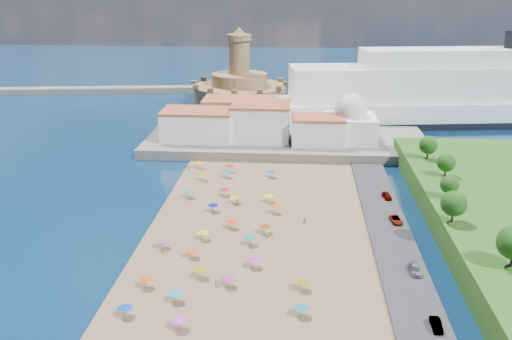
{
  "coord_description": "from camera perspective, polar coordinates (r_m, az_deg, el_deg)",
  "views": [
    {
      "loc": [
        14.21,
        -104.74,
        52.09
      ],
      "look_at": [
        4.0,
        25.0,
        8.0
      ],
      "focal_mm": 40.0,
      "sensor_mm": 36.0,
      "label": 1
    }
  ],
  "objects": [
    {
      "name": "ground",
      "position": [
        117.84,
        -2.92,
        -7.54
      ],
      "size": [
        700.0,
        700.0,
        0.0
      ],
      "primitive_type": "plane",
      "color": "#071938",
      "rests_on": "ground"
    },
    {
      "name": "terrace",
      "position": [
        184.85,
        3.03,
        2.8
      ],
      "size": [
        90.0,
        36.0,
        3.0
      ],
      "primitive_type": "cube",
      "color": "#59544C",
      "rests_on": "ground"
    },
    {
      "name": "jetty",
      "position": [
        220.31,
        -2.47,
        5.34
      ],
      "size": [
        18.0,
        70.0,
        2.4
      ],
      "primitive_type": "cube",
      "color": "#59544C",
      "rests_on": "ground"
    },
    {
      "name": "breakwater",
      "position": [
        290.58,
        -21.07,
        7.41
      ],
      "size": [
        199.03,
        34.77,
        2.6
      ],
      "primitive_type": "cube",
      "rotation": [
        0.0,
        0.0,
        0.14
      ],
      "color": "#59544C",
      "rests_on": "ground"
    },
    {
      "name": "waterfront_buildings",
      "position": [
        184.59,
        -1.0,
        4.85
      ],
      "size": [
        57.0,
        29.0,
        11.0
      ],
      "color": "silver",
      "rests_on": "terrace"
    },
    {
      "name": "domed_building",
      "position": [
        181.64,
        9.39,
        4.73
      ],
      "size": [
        16.0,
        16.0,
        15.0
      ],
      "color": "silver",
      "rests_on": "terrace"
    },
    {
      "name": "fortress",
      "position": [
        248.34,
        -1.65,
        8.17
      ],
      "size": [
        40.0,
        40.0,
        32.4
      ],
      "color": "#97774B",
      "rests_on": "ground"
    },
    {
      "name": "cruise_ship",
      "position": [
        226.11,
        19.32,
        6.94
      ],
      "size": [
        156.32,
        44.58,
        33.8
      ],
      "color": "black",
      "rests_on": "ground"
    },
    {
      "name": "beach_parasols",
      "position": [
        106.05,
        -4.45,
        -9.44
      ],
      "size": [
        32.5,
        116.62,
        2.2
      ],
      "color": "gray",
      "rests_on": "beach"
    },
    {
      "name": "beachgoers",
      "position": [
        111.01,
        -3.28,
        -8.66
      ],
      "size": [
        33.86,
        102.77,
        1.89
      ],
      "color": "tan",
      "rests_on": "beach"
    },
    {
      "name": "parked_cars",
      "position": [
        114.22,
        15.17,
        -8.35
      ],
      "size": [
        2.63,
        69.43,
        1.43
      ],
      "color": "gray",
      "rests_on": "promenade"
    },
    {
      "name": "hillside_trees",
      "position": [
        108.35,
        22.69,
        -5.75
      ],
      "size": [
        11.93,
        107.04,
        7.39
      ],
      "color": "#382314",
      "rests_on": "hillside"
    }
  ]
}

